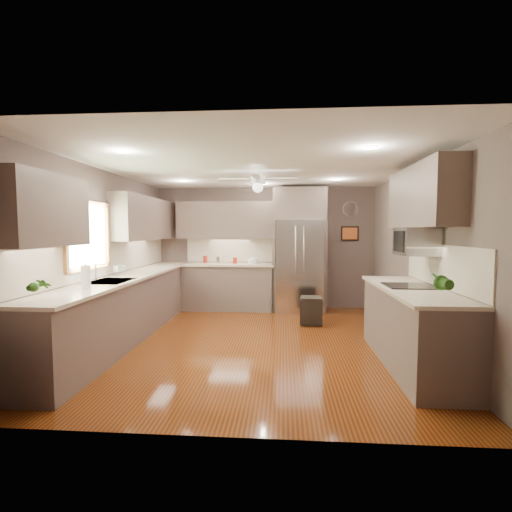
# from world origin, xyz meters

# --- Properties ---
(floor) EXTENTS (5.00, 5.00, 0.00)m
(floor) POSITION_xyz_m (0.00, 0.00, 0.00)
(floor) COLOR #4B1B0A
(floor) RESTS_ON ground
(ceiling) EXTENTS (5.00, 5.00, 0.00)m
(ceiling) POSITION_xyz_m (0.00, 0.00, 2.50)
(ceiling) COLOR white
(ceiling) RESTS_ON ground
(wall_back) EXTENTS (4.50, 0.00, 4.50)m
(wall_back) POSITION_xyz_m (0.00, 2.50, 1.25)
(wall_back) COLOR brown
(wall_back) RESTS_ON ground
(wall_front) EXTENTS (4.50, 0.00, 4.50)m
(wall_front) POSITION_xyz_m (0.00, -2.50, 1.25)
(wall_front) COLOR brown
(wall_front) RESTS_ON ground
(wall_left) EXTENTS (0.00, 5.00, 5.00)m
(wall_left) POSITION_xyz_m (-2.25, 0.00, 1.25)
(wall_left) COLOR brown
(wall_left) RESTS_ON ground
(wall_right) EXTENTS (0.00, 5.00, 5.00)m
(wall_right) POSITION_xyz_m (2.25, 0.00, 1.25)
(wall_right) COLOR brown
(wall_right) RESTS_ON ground
(canister_a) EXTENTS (0.10, 0.10, 0.15)m
(canister_a) POSITION_xyz_m (-1.22, 2.26, 1.02)
(canister_a) COLOR maroon
(canister_a) RESTS_ON back_run
(canister_b) EXTENTS (0.10, 0.10, 0.13)m
(canister_b) POSITION_xyz_m (-0.95, 2.25, 1.01)
(canister_b) COLOR silver
(canister_b) RESTS_ON back_run
(canister_c) EXTENTS (0.12, 0.12, 0.17)m
(canister_c) POSITION_xyz_m (-0.78, 2.22, 1.03)
(canister_c) COLOR beige
(canister_c) RESTS_ON back_run
(canister_d) EXTENTS (0.10, 0.10, 0.12)m
(canister_d) POSITION_xyz_m (-0.59, 2.20, 1.00)
(canister_d) COLOR maroon
(canister_d) RESTS_ON back_run
(soap_bottle) EXTENTS (0.12, 0.12, 0.20)m
(soap_bottle) POSITION_xyz_m (-2.09, 0.14, 1.04)
(soap_bottle) COLOR white
(soap_bottle) RESTS_ON left_run
(potted_plant_left) EXTENTS (0.16, 0.11, 0.30)m
(potted_plant_left) POSITION_xyz_m (-1.96, -1.92, 1.09)
(potted_plant_left) COLOR #255418
(potted_plant_left) RESTS_ON left_run
(potted_plant_right) EXTENTS (0.21, 0.18, 0.34)m
(potted_plant_right) POSITION_xyz_m (1.92, -1.56, 1.11)
(potted_plant_right) COLOR #255418
(potted_plant_right) RESTS_ON right_run
(bowl) EXTENTS (0.21, 0.21, 0.05)m
(bowl) POSITION_xyz_m (-0.23, 2.20, 0.96)
(bowl) COLOR beige
(bowl) RESTS_ON back_run
(left_run) EXTENTS (0.65, 4.70, 1.45)m
(left_run) POSITION_xyz_m (-1.95, 0.15, 0.48)
(left_run) COLOR brown
(left_run) RESTS_ON ground
(back_run) EXTENTS (1.85, 0.65, 1.45)m
(back_run) POSITION_xyz_m (-0.72, 2.20, 0.48)
(back_run) COLOR brown
(back_run) RESTS_ON ground
(uppers) EXTENTS (4.50, 4.70, 0.95)m
(uppers) POSITION_xyz_m (-0.74, 0.71, 1.87)
(uppers) COLOR brown
(uppers) RESTS_ON wall_left
(window) EXTENTS (0.05, 1.12, 0.92)m
(window) POSITION_xyz_m (-2.22, -0.50, 1.55)
(window) COLOR #BFF2B2
(window) RESTS_ON wall_left
(sink) EXTENTS (0.50, 0.70, 0.32)m
(sink) POSITION_xyz_m (-1.93, -0.50, 0.91)
(sink) COLOR silver
(sink) RESTS_ON left_run
(refrigerator) EXTENTS (1.06, 0.75, 2.45)m
(refrigerator) POSITION_xyz_m (0.70, 2.16, 1.19)
(refrigerator) COLOR silver
(refrigerator) RESTS_ON ground
(right_run) EXTENTS (0.70, 2.20, 1.45)m
(right_run) POSITION_xyz_m (1.93, -0.80, 0.48)
(right_run) COLOR brown
(right_run) RESTS_ON ground
(microwave) EXTENTS (0.43, 0.55, 0.34)m
(microwave) POSITION_xyz_m (2.03, -0.55, 1.48)
(microwave) COLOR silver
(microwave) RESTS_ON wall_right
(ceiling_fan) EXTENTS (1.18, 1.18, 0.32)m
(ceiling_fan) POSITION_xyz_m (-0.00, 0.30, 2.33)
(ceiling_fan) COLOR white
(ceiling_fan) RESTS_ON ceiling
(recessed_lights) EXTENTS (2.84, 3.14, 0.01)m
(recessed_lights) POSITION_xyz_m (-0.04, 0.40, 2.49)
(recessed_lights) COLOR white
(recessed_lights) RESTS_ON ceiling
(wall_clock) EXTENTS (0.30, 0.03, 0.30)m
(wall_clock) POSITION_xyz_m (1.75, 2.48, 2.05)
(wall_clock) COLOR white
(wall_clock) RESTS_ON wall_back
(framed_print) EXTENTS (0.36, 0.03, 0.30)m
(framed_print) POSITION_xyz_m (1.75, 2.48, 1.55)
(framed_print) COLOR black
(framed_print) RESTS_ON wall_back
(stool) EXTENTS (0.39, 0.39, 0.46)m
(stool) POSITION_xyz_m (0.87, 1.08, 0.24)
(stool) COLOR black
(stool) RESTS_ON ground
(paper_towel) EXTENTS (0.11, 0.11, 0.27)m
(paper_towel) POSITION_xyz_m (-1.93, -1.10, 1.08)
(paper_towel) COLOR white
(paper_towel) RESTS_ON left_run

